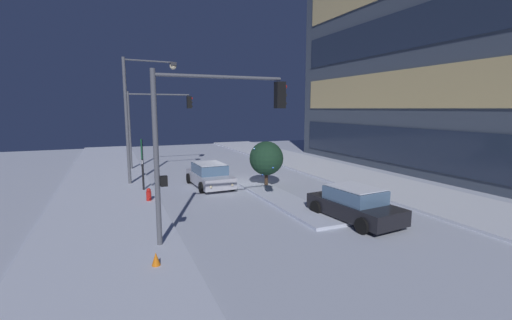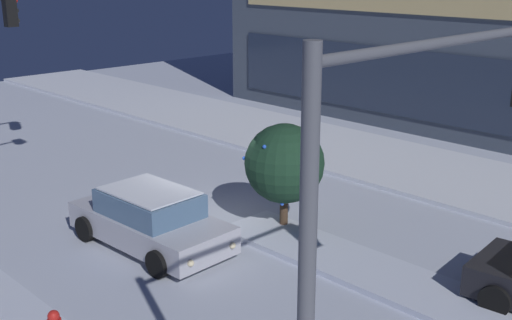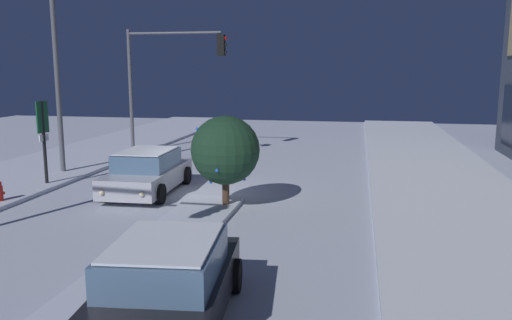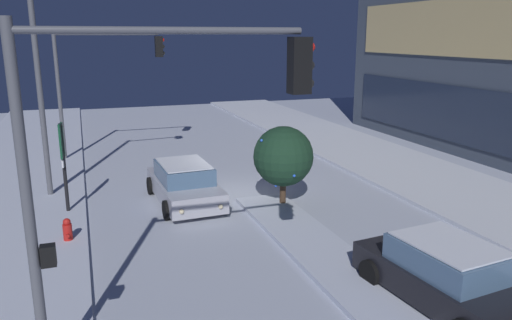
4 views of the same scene
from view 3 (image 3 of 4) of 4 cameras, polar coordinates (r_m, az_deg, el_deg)
ground at (r=17.93m, az=-5.43°, el=-3.82°), size 52.00×52.00×0.00m
curb_strip_far at (r=17.47m, az=21.14°, el=-4.59°), size 52.00×5.20×0.14m
median_strip at (r=13.11m, az=-9.47°, el=-8.82°), size 9.00×1.80×0.14m
car_near at (r=18.45m, az=-11.83°, el=-1.33°), size 4.63×2.27×1.49m
car_far at (r=9.01m, az=-9.81°, el=-13.43°), size 4.57×2.50×1.49m
traffic_light_corner_near_left at (r=26.39m, az=-9.63°, el=10.06°), size 0.32×5.14×6.18m
street_lamp_arched at (r=21.88m, az=-19.04°, el=11.90°), size 0.70×3.35×7.97m
parking_info_sign at (r=20.21m, az=-22.32°, el=2.83°), size 0.55×0.14×3.13m
decorated_tree_median at (r=15.78m, az=-3.39°, el=1.06°), size 2.10×2.10×2.88m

